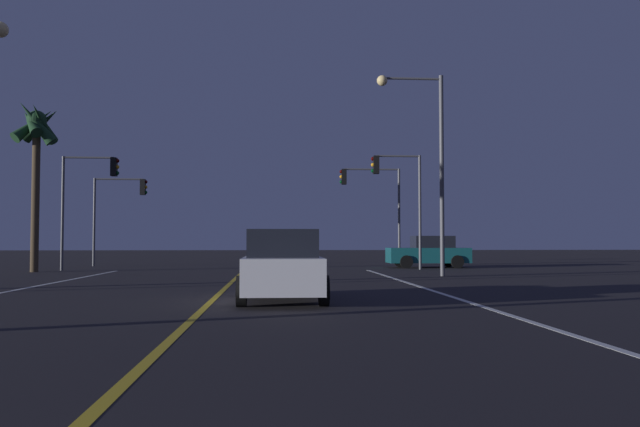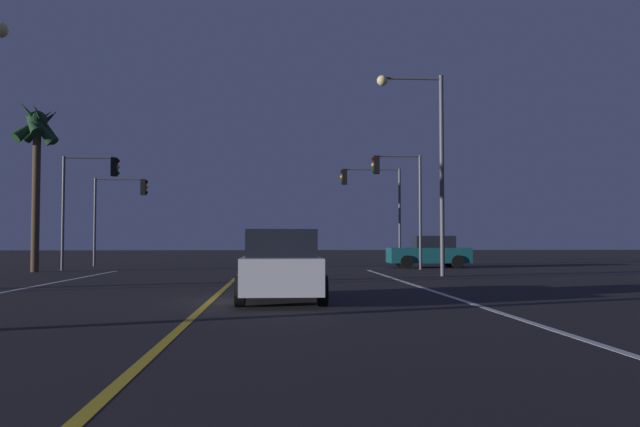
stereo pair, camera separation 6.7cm
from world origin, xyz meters
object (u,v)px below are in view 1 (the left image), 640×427
(car_crossing_side, at_px, (429,252))
(traffic_light_far_right, at_px, (371,193))
(car_lead_same_lane, at_px, (282,267))
(traffic_light_far_left, at_px, (121,200))
(traffic_light_near_left, at_px, (89,186))
(street_lamp_right_far, at_px, (426,148))
(palm_tree_left_far, at_px, (37,136))
(traffic_light_near_right, at_px, (398,185))

(car_crossing_side, height_order, traffic_light_far_right, traffic_light_far_right)
(car_lead_same_lane, height_order, traffic_light_far_left, traffic_light_far_left)
(traffic_light_far_right, distance_m, traffic_light_far_left, 14.40)
(car_lead_same_lane, bearing_deg, car_crossing_side, -23.20)
(traffic_light_near_left, height_order, traffic_light_far_left, traffic_light_near_left)
(car_crossing_side, bearing_deg, street_lamp_right_far, 76.01)
(traffic_light_near_left, distance_m, palm_tree_left_far, 3.29)
(traffic_light_near_right, bearing_deg, traffic_light_far_left, -20.24)
(traffic_light_near_right, xyz_separation_m, street_lamp_right_far, (0.05, -6.05, 1.04))
(traffic_light_far_right, bearing_deg, palm_tree_left_far, 22.28)
(street_lamp_right_far, bearing_deg, traffic_light_far_left, -37.66)
(street_lamp_right_far, xyz_separation_m, palm_tree_left_far, (-17.23, 4.73, 1.03))
(traffic_light_near_left, height_order, palm_tree_left_far, palm_tree_left_far)
(car_crossing_side, relative_size, traffic_light_near_left, 0.78)
(traffic_light_far_right, height_order, traffic_light_far_left, traffic_light_far_right)
(car_crossing_side, distance_m, traffic_light_near_right, 4.60)
(traffic_light_far_left, bearing_deg, street_lamp_right_far, -37.66)
(traffic_light_far_right, relative_size, traffic_light_far_left, 1.13)
(traffic_light_far_right, relative_size, palm_tree_left_far, 0.71)
(car_crossing_side, distance_m, palm_tree_left_far, 20.38)
(traffic_light_far_right, height_order, street_lamp_right_far, street_lamp_right_far)
(car_lead_same_lane, bearing_deg, traffic_light_near_right, -19.76)
(traffic_light_far_left, bearing_deg, car_crossing_side, -10.72)
(traffic_light_near_left, bearing_deg, car_lead_same_lane, -60.96)
(traffic_light_near_right, distance_m, traffic_light_far_left, 15.91)
(traffic_light_far_right, xyz_separation_m, palm_tree_left_far, (-16.65, -6.82, 2.06))
(traffic_light_far_right, bearing_deg, car_lead_same_lane, 76.20)
(car_crossing_side, height_order, palm_tree_left_far, palm_tree_left_far)
(car_crossing_side, bearing_deg, traffic_light_far_right, -50.60)
(traffic_light_near_right, relative_size, traffic_light_far_left, 1.15)
(traffic_light_near_right, relative_size, street_lamp_right_far, 0.70)
(traffic_light_far_left, bearing_deg, traffic_light_far_right, -0.00)
(traffic_light_far_left, relative_size, palm_tree_left_far, 0.63)
(car_lead_same_lane, height_order, traffic_light_near_left, traffic_light_near_left)
(traffic_light_near_right, bearing_deg, palm_tree_left_far, 4.40)
(car_crossing_side, xyz_separation_m, traffic_light_far_right, (-2.65, 3.23, 3.41))
(car_lead_same_lane, bearing_deg, street_lamp_right_far, -29.73)
(car_lead_same_lane, distance_m, traffic_light_far_right, 22.95)
(car_crossing_side, xyz_separation_m, car_lead_same_lane, (-8.06, -18.82, 0.00))
(traffic_light_near_right, height_order, palm_tree_left_far, palm_tree_left_far)
(car_lead_same_lane, distance_m, traffic_light_near_right, 17.90)
(street_lamp_right_far, bearing_deg, traffic_light_far_right, -87.14)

